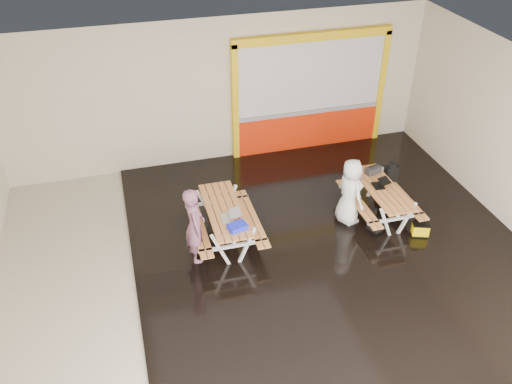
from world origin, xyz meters
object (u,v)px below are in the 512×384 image
object	(u,v)px
person_left	(195,225)
person_right	(350,192)
laptop_right	(380,184)
backpack	(391,173)
blue_pouch	(238,227)
fluke_bag	(420,230)
picnic_table_right	(381,194)
dark_case	(378,225)
toolbox	(373,170)
laptop_left	(230,216)
picnic_table_left	(225,217)

from	to	relation	value
person_left	person_right	distance (m)	3.23
laptop_right	backpack	distance (m)	0.73
blue_pouch	fluke_bag	world-z (taller)	blue_pouch
fluke_bag	person_right	bearing A→B (deg)	144.82
picnic_table_right	blue_pouch	xyz separation A→B (m)	(-3.20, -0.59, 0.26)
backpack	dark_case	xyz separation A→B (m)	(-0.74, -0.99, -0.54)
toolbox	dark_case	distance (m)	1.23
laptop_right	fluke_bag	bearing A→B (deg)	-62.14
blue_pouch	fluke_bag	size ratio (longest dim) A/B	0.85
blue_pouch	dark_case	size ratio (longest dim) A/B	0.91
laptop_left	backpack	world-z (taller)	laptop_left
laptop_left	laptop_right	size ratio (longest dim) A/B	1.13
person_left	backpack	distance (m)	4.54
dark_case	toolbox	bearing A→B (deg)	74.07
dark_case	backpack	bearing A→B (deg)	53.48
person_left	laptop_left	size ratio (longest dim) A/B	4.08
laptop_left	person_right	bearing A→B (deg)	5.14
laptop_left	blue_pouch	xyz separation A→B (m)	(0.06, -0.35, -0.00)
person_right	fluke_bag	xyz separation A→B (m)	(1.20, -0.85, -0.57)
picnic_table_left	person_left	bearing A→B (deg)	-148.80
picnic_table_left	laptop_right	world-z (taller)	laptop_right
picnic_table_left	person_left	size ratio (longest dim) A/B	1.24
picnic_table_left	person_right	size ratio (longest dim) A/B	1.34
picnic_table_right	person_left	distance (m)	3.96
person_left	toolbox	world-z (taller)	person_left
laptop_left	picnic_table_right	bearing A→B (deg)	4.21
person_left	picnic_table_right	bearing A→B (deg)	-81.69
laptop_right	blue_pouch	world-z (taller)	blue_pouch
picnic_table_right	laptop_left	xyz separation A→B (m)	(-3.25, -0.24, 0.26)
picnic_table_right	toolbox	world-z (taller)	toolbox
laptop_right	toolbox	distance (m)	0.49
picnic_table_left	laptop_left	size ratio (longest dim) A/B	5.04
picnic_table_right	person_right	world-z (taller)	person_right
laptop_left	fluke_bag	size ratio (longest dim) A/B	0.99
picnic_table_right	laptop_right	world-z (taller)	laptop_right
picnic_table_right	backpack	world-z (taller)	backpack
person_left	blue_pouch	xyz separation A→B (m)	(0.74, -0.27, 0.01)
person_right	fluke_bag	distance (m)	1.58
person_right	fluke_bag	world-z (taller)	person_right
laptop_left	person_left	bearing A→B (deg)	-173.41
picnic_table_right	toolbox	xyz separation A→B (m)	(0.05, 0.56, 0.24)
picnic_table_left	blue_pouch	bearing A→B (deg)	-81.68
picnic_table_left	blue_pouch	xyz separation A→B (m)	(0.10, -0.66, 0.23)
backpack	picnic_table_left	bearing A→B (deg)	-172.53
picnic_table_right	person_left	xyz separation A→B (m)	(-3.94, -0.32, 0.25)
person_right	laptop_left	bearing A→B (deg)	83.15
person_left	laptop_right	size ratio (longest dim) A/B	4.59
picnic_table_left	picnic_table_right	size ratio (longest dim) A/B	1.06
backpack	dark_case	distance (m)	1.35
picnic_table_left	toolbox	xyz separation A→B (m)	(3.35, 0.49, 0.21)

